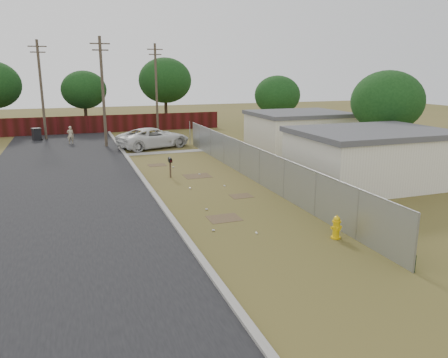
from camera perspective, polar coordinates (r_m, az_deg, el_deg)
name	(u,v)px	position (r m, az deg, el deg)	size (l,w,h in m)	color
ground	(207,189)	(23.87, -2.19, -1.26)	(120.00, 120.00, 0.00)	brown
street	(74,167)	(30.69, -18.97, 1.45)	(15.10, 60.00, 0.12)	black
chainlink_fence	(253,167)	(25.67, 3.77, 1.64)	(0.10, 27.06, 2.02)	gray
privacy_fence	(78,125)	(47.31, -18.51, 6.72)	(30.00, 0.12, 1.80)	#470F10
utility_poles	(103,88)	(42.81, -15.58, 11.34)	(12.60, 8.24, 9.00)	brown
houses	(330,142)	(30.44, 13.70, 4.67)	(9.30, 17.24, 3.10)	white
horizon_trees	(146,87)	(46.23, -10.17, 11.70)	(33.32, 31.94, 7.78)	#362818
fire_hydrant	(336,227)	(17.30, 14.46, -6.15)	(0.43, 0.43, 0.93)	yellow
mailbox	(170,162)	(26.31, -7.05, 2.25)	(0.20, 0.53, 1.23)	brown
pickup_truck	(154,138)	(36.98, -9.15, 5.34)	(2.79, 6.06, 1.68)	silver
pedestrian	(70,135)	(40.88, -19.42, 5.45)	(0.57, 0.38, 1.57)	tan
trash_bin	(37,134)	(44.07, -23.28, 5.41)	(0.97, 0.95, 1.14)	black
scattered_litter	(206,194)	(22.72, -2.41, -1.93)	(2.87, 13.13, 0.07)	silver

